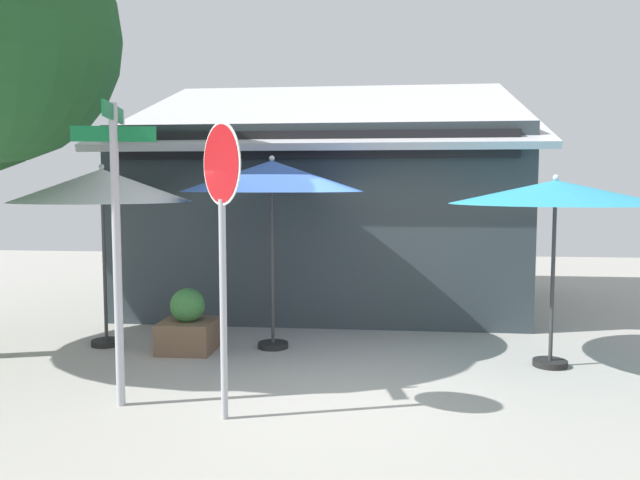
{
  "coord_description": "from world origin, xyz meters",
  "views": [
    {
      "loc": [
        0.81,
        -7.43,
        2.35
      ],
      "look_at": [
        -0.13,
        1.2,
        1.6
      ],
      "focal_mm": 35.44,
      "sensor_mm": 36.0,
      "label": 1
    }
  ],
  "objects_px": {
    "patio_umbrella_teal_right": "(555,193)",
    "sidewalk_planter": "(188,326)",
    "patio_umbrella_ivory_left": "(102,186)",
    "street_sign_post": "(116,224)",
    "stop_sign": "(222,212)",
    "patio_umbrella_royal_blue_center": "(272,177)"
  },
  "relations": [
    {
      "from": "patio_umbrella_royal_blue_center",
      "to": "patio_umbrella_ivory_left",
      "type": "bearing_deg",
      "value": -177.27
    },
    {
      "from": "patio_umbrella_teal_right",
      "to": "sidewalk_planter",
      "type": "xyz_separation_m",
      "value": [
        -4.93,
        0.23,
        -1.89
      ]
    },
    {
      "from": "patio_umbrella_ivory_left",
      "to": "patio_umbrella_royal_blue_center",
      "type": "relative_size",
      "value": 0.96
    },
    {
      "from": "stop_sign",
      "to": "patio_umbrella_royal_blue_center",
      "type": "distance_m",
      "value": 2.83
    },
    {
      "from": "stop_sign",
      "to": "patio_umbrella_ivory_left",
      "type": "relative_size",
      "value": 1.12
    },
    {
      "from": "street_sign_post",
      "to": "patio_umbrella_ivory_left",
      "type": "xyz_separation_m",
      "value": [
        -1.28,
        2.42,
        0.39
      ]
    },
    {
      "from": "stop_sign",
      "to": "patio_umbrella_royal_blue_center",
      "type": "height_order",
      "value": "stop_sign"
    },
    {
      "from": "stop_sign",
      "to": "patio_umbrella_royal_blue_center",
      "type": "relative_size",
      "value": 1.07
    },
    {
      "from": "street_sign_post",
      "to": "sidewalk_planter",
      "type": "height_order",
      "value": "street_sign_post"
    },
    {
      "from": "street_sign_post",
      "to": "patio_umbrella_royal_blue_center",
      "type": "relative_size",
      "value": 1.16
    },
    {
      "from": "patio_umbrella_royal_blue_center",
      "to": "stop_sign",
      "type": "bearing_deg",
      "value": -89.57
    },
    {
      "from": "stop_sign",
      "to": "patio_umbrella_teal_right",
      "type": "bearing_deg",
      "value": 31.26
    },
    {
      "from": "street_sign_post",
      "to": "stop_sign",
      "type": "xyz_separation_m",
      "value": [
        1.21,
        -0.27,
        0.14
      ]
    },
    {
      "from": "patio_umbrella_ivory_left",
      "to": "patio_umbrella_royal_blue_center",
      "type": "xyz_separation_m",
      "value": [
        2.47,
        0.12,
        0.13
      ]
    },
    {
      "from": "patio_umbrella_ivory_left",
      "to": "street_sign_post",
      "type": "bearing_deg",
      "value": -62.07
    },
    {
      "from": "street_sign_post",
      "to": "stop_sign",
      "type": "height_order",
      "value": "street_sign_post"
    },
    {
      "from": "patio_umbrella_teal_right",
      "to": "sidewalk_planter",
      "type": "height_order",
      "value": "patio_umbrella_teal_right"
    },
    {
      "from": "patio_umbrella_ivory_left",
      "to": "patio_umbrella_teal_right",
      "type": "distance_m",
      "value": 6.25
    },
    {
      "from": "street_sign_post",
      "to": "patio_umbrella_royal_blue_center",
      "type": "distance_m",
      "value": 2.85
    },
    {
      "from": "stop_sign",
      "to": "sidewalk_planter",
      "type": "height_order",
      "value": "stop_sign"
    },
    {
      "from": "street_sign_post",
      "to": "sidewalk_planter",
      "type": "xyz_separation_m",
      "value": [
        0.02,
        2.23,
        -1.59
      ]
    },
    {
      "from": "patio_umbrella_ivory_left",
      "to": "patio_umbrella_teal_right",
      "type": "height_order",
      "value": "patio_umbrella_ivory_left"
    }
  ]
}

